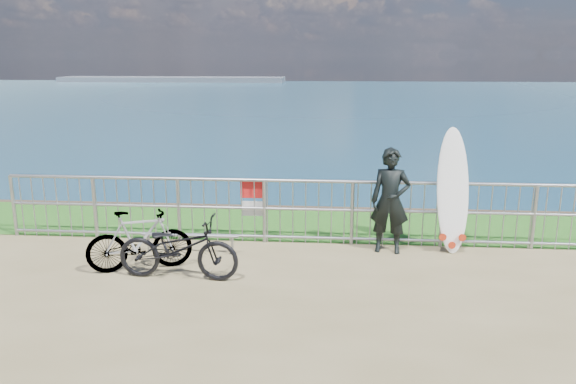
# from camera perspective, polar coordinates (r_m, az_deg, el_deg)

# --- Properties ---
(grass_strip) EXTENTS (120.00, 120.00, 0.00)m
(grass_strip) POSITION_cam_1_polar(r_m,az_deg,el_deg) (10.80, 0.96, -3.22)
(grass_strip) COLOR #215D19
(grass_strip) RESTS_ON ground
(seascape) EXTENTS (260.00, 260.00, 5.00)m
(seascape) POSITION_cam_1_polar(r_m,az_deg,el_deg) (161.49, -11.53, 10.92)
(seascape) COLOR brown
(seascape) RESTS_ON ground
(railing) EXTENTS (10.06, 0.10, 1.13)m
(railing) POSITION_cam_1_polar(r_m,az_deg,el_deg) (9.59, 0.61, -1.88)
(railing) COLOR #909398
(railing) RESTS_ON ground
(surfer) EXTENTS (0.68, 0.50, 1.73)m
(surfer) POSITION_cam_1_polar(r_m,az_deg,el_deg) (9.24, 10.35, -0.89)
(surfer) COLOR black
(surfer) RESTS_ON ground
(surfboard) EXTENTS (0.60, 0.54, 2.05)m
(surfboard) POSITION_cam_1_polar(r_m,az_deg,el_deg) (9.52, 16.38, -0.31)
(surfboard) COLOR white
(surfboard) RESTS_ON ground
(bicycle_near) EXTENTS (1.80, 0.70, 0.93)m
(bicycle_near) POSITION_cam_1_polar(r_m,az_deg,el_deg) (8.26, -11.10, -5.60)
(bicycle_near) COLOR black
(bicycle_near) RESTS_ON ground
(bicycle_far) EXTENTS (1.61, 0.96, 0.94)m
(bicycle_far) POSITION_cam_1_polar(r_m,az_deg,el_deg) (8.70, -14.87, -4.77)
(bicycle_far) COLOR black
(bicycle_far) RESTS_ON ground
(bike_rack) EXTENTS (1.59, 0.05, 0.34)m
(bike_rack) POSITION_cam_1_polar(r_m,az_deg,el_deg) (9.29, -9.94, -4.58)
(bike_rack) COLOR #909398
(bike_rack) RESTS_ON ground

